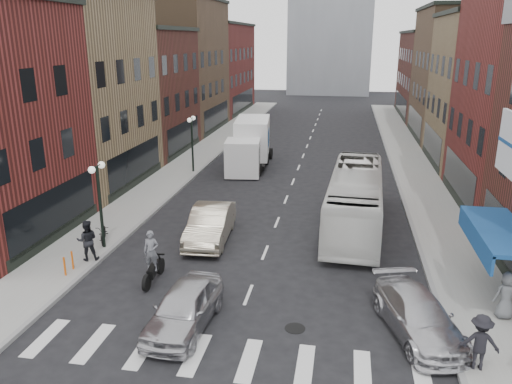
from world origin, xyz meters
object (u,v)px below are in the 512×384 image
streetlamp_far (192,134)px  sedan_left_far (210,224)px  ped_right_c (506,295)px  ped_left_solo (87,240)px  streetlamp_near (99,190)px  bike_rack (69,263)px  sedan_left_near (184,307)px  curb_car (418,316)px  motorcycle_rider (152,259)px  transit_bus (355,199)px  ped_right_a (480,342)px  parked_bicycle (104,233)px  box_truck (250,144)px

streetlamp_far → sedan_left_far: bearing=-69.2°
streetlamp_far → ped_right_c: streetlamp_far is taller
ped_left_solo → streetlamp_near: bearing=-113.2°
streetlamp_far → bike_rack: bearing=-90.7°
sedan_left_near → curb_car: sedan_left_near is taller
motorcycle_rider → transit_bus: bearing=36.6°
transit_bus → sedan_left_near: bearing=-115.3°
ped_right_a → ped_right_c: size_ratio=1.01×
motorcycle_rider → parked_bicycle: size_ratio=1.32×
ped_right_c → bike_rack: bearing=-14.4°
box_truck → ped_right_a: bearing=-70.9°
curb_car → ped_left_solo: bearing=149.7°
transit_bus → motorcycle_rider: bearing=-132.9°
ped_right_c → sedan_left_far: bearing=-36.3°
curb_car → ped_right_a: ped_right_a is taller
ped_right_a → sedan_left_near: bearing=-0.4°
box_truck → curb_car: size_ratio=1.78×
streetlamp_far → motorcycle_rider: (3.45, -16.67, -1.88)m
ped_right_c → streetlamp_near: bearing=-23.6°
box_truck → bike_rack: bearing=-108.4°
motorcycle_rider → ped_left_solo: size_ratio=1.22×
curb_car → sedan_left_far: bearing=126.3°
streetlamp_far → motorcycle_rider: 17.12m
sedan_left_far → ped_right_c: 13.01m
transit_bus → ped_left_solo: transit_bus is taller
streetlamp_far → sedan_left_far: size_ratio=0.82×
sedan_left_near → sedan_left_far: 7.65m
sedan_left_near → streetlamp_far: bearing=109.9°
motorcycle_rider → curb_car: size_ratio=0.47×
streetlamp_far → transit_bus: streetlamp_far is taller
streetlamp_near → bike_rack: streetlamp_near is taller
streetlamp_near → sedan_left_near: streetlamp_near is taller
box_truck → curb_car: bearing=-72.3°
curb_car → ped_right_c: 3.34m
bike_rack → box_truck: size_ratio=0.10×
box_truck → sedan_left_far: size_ratio=1.65×
box_truck → sedan_left_near: box_truck is taller
box_truck → ped_left_solo: 18.39m
bike_rack → sedan_left_far: size_ratio=0.16×
sedan_left_far → ped_right_c: ped_right_c is taller
curb_car → parked_bicycle: size_ratio=2.79×
sedan_left_far → ped_right_c: bearing=-27.8°
motorcycle_rider → transit_bus: 11.15m
transit_bus → ped_right_c: transit_bus is taller
transit_bus → sedan_left_far: bearing=-152.8°
box_truck → transit_bus: 13.82m
box_truck → sedan_left_near: bearing=-91.7°
bike_rack → parked_bicycle: parked_bicycle is taller
streetlamp_near → transit_bus: 12.59m
bike_rack → transit_bus: size_ratio=0.07×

